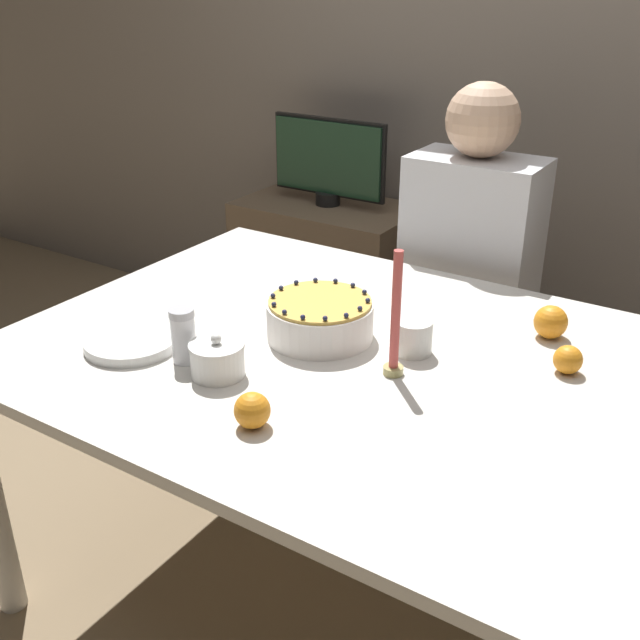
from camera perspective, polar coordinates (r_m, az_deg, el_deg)
The scene contains 15 objects.
ground_plane at distance 2.21m, azimuth 2.09°, elevation -20.05°, with size 12.00×12.00×0.00m, color #8C7556.
wall_behind at distance 2.86m, azimuth 17.95°, elevation 18.85°, with size 8.00×0.05×2.60m.
dining_table at distance 1.79m, azimuth 2.42°, elevation -5.07°, with size 1.60×1.17×0.75m.
cake at distance 1.80m, azimuth 0.00°, elevation 0.11°, with size 0.26×0.26×0.11m.
sugar_bowl at distance 1.66m, azimuth -7.83°, elevation -2.96°, with size 0.12×0.12×0.10m.
sugar_shaker at distance 1.71m, azimuth -10.38°, elevation -1.15°, with size 0.06×0.06×0.13m.
plate_stack at distance 1.83m, azimuth -14.17°, elevation -1.62°, with size 0.22×0.22×0.02m.
candle at distance 1.62m, azimuth 5.75°, elevation -0.41°, with size 0.05×0.05×0.29m.
cup at distance 1.75m, azimuth 7.09°, elevation -1.26°, with size 0.09×0.09×0.08m.
orange_fruit_0 at distance 1.89m, azimuth 17.17°, elevation -0.14°, with size 0.08×0.08×0.08m.
orange_fruit_1 at distance 1.47m, azimuth -5.19°, elevation -6.87°, with size 0.07×0.07×0.07m.
orange_fruit_2 at distance 1.74m, azimuth 18.37°, elevation -2.88°, with size 0.06×0.06×0.06m.
person_man_blue_shirt at distance 2.49m, azimuth 11.02°, elevation 0.93°, with size 0.40×0.34×1.27m.
side_cabinet at distance 3.17m, azimuth 0.58°, elevation 2.77°, with size 0.72×0.43×0.70m.
tv_monitor at distance 3.01m, azimuth 0.65°, elevation 12.08°, with size 0.50×0.10×0.34m.
Camera 1 is at (0.77, -1.34, 1.57)m, focal length 42.00 mm.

